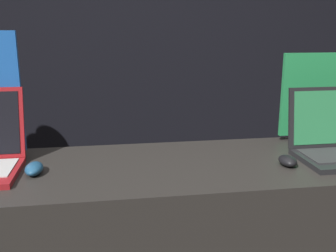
% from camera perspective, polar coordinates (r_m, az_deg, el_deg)
% --- Properties ---
extents(wall_back, '(8.00, 0.05, 2.80)m').
position_cam_1_polar(wall_back, '(3.16, -5.33, 14.71)').
color(wall_back, black).
rests_on(wall_back, ground_plane).
extents(mouse_front, '(0.06, 0.11, 0.04)m').
position_cam_1_polar(mouse_front, '(1.47, -18.86, -5.87)').
color(mouse_front, navy).
rests_on(mouse_front, display_counter).
extents(mouse_back, '(0.06, 0.09, 0.04)m').
position_cam_1_polar(mouse_back, '(1.54, 16.97, -4.84)').
color(mouse_back, black).
rests_on(mouse_back, display_counter).
extents(promo_stand_back, '(0.30, 0.07, 0.40)m').
position_cam_1_polar(promo_stand_back, '(1.90, 20.28, 3.67)').
color(promo_stand_back, black).
rests_on(promo_stand_back, display_counter).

